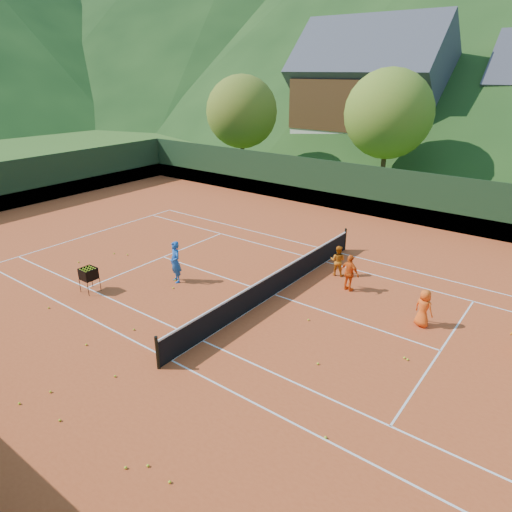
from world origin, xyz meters
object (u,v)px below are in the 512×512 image
Objects in this scene: student_c at (424,308)px; chalet_left at (369,98)px; student_b at (350,273)px; student_a at (338,261)px; tennis_net at (275,283)px; coach at (175,262)px; ball_hopper at (89,274)px.

student_c is 33.07m from chalet_left.
student_b reaches higher than student_c.
student_a is 0.88× the size of student_b.
student_a is at bearing -7.97° from student_c.
coach is at bearing -159.49° from tennis_net.
student_c is 12.59m from ball_hopper.
ball_hopper is (-8.16, -6.29, -0.01)m from student_b.
ball_hopper is at bearing 41.92° from student_c.
student_a is 10.20m from ball_hopper.
coach is at bearing 29.81° from student_a.
student_a is at bearing 64.30° from coach.
tennis_net reaches higher than ball_hopper.
student_b is at bearing 0.56° from student_c.
student_b is at bearing 52.12° from coach.
student_b is 10.30m from ball_hopper.
coach reaches higher than ball_hopper.
ball_hopper is (-11.40, -5.34, 0.07)m from student_c.
student_c is (4.31, -1.99, 0.01)m from student_a.
coach is 6.83m from student_a.
ball_hopper is at bearing -105.70° from coach.
tennis_net is 32.04m from chalet_left.
student_a is 29.47m from chalet_left.
student_a is 0.10× the size of chalet_left.
student_b is 0.11× the size of chalet_left.
student_b reaches higher than student_a.
student_a is at bearing 45.93° from ball_hopper.
student_c is at bearing 25.09° from ball_hopper.
student_c reaches higher than ball_hopper.
tennis_net is (-2.15, -2.10, -0.26)m from student_b.
tennis_net is (3.94, 1.47, -0.38)m from coach.
student_a reaches higher than ball_hopper.
student_a is 1.49m from student_b.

